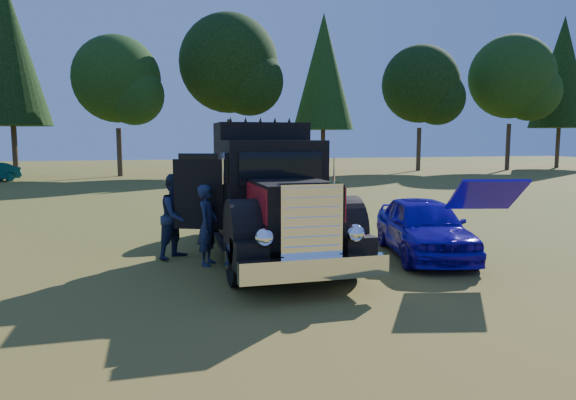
# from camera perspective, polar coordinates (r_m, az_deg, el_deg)

# --- Properties ---
(ground) EXTENTS (120.00, 120.00, 0.00)m
(ground) POSITION_cam_1_polar(r_m,az_deg,el_deg) (9.64, -3.53, -9.02)
(ground) COLOR #415A1A
(ground) RESTS_ON ground
(treeline) EXTENTS (72.10, 24.04, 13.84)m
(treeline) POSITION_cam_1_polar(r_m,az_deg,el_deg) (37.69, -24.11, 14.17)
(treeline) COLOR #2D2116
(treeline) RESTS_ON ground
(diamond_t_truck) EXTENTS (3.31, 7.16, 3.00)m
(diamond_t_truck) POSITION_cam_1_polar(r_m,az_deg,el_deg) (11.36, -2.16, -0.02)
(diamond_t_truck) COLOR black
(diamond_t_truck) RESTS_ON ground
(hotrod_coupe) EXTENTS (2.42, 4.34, 1.89)m
(hotrod_coupe) POSITION_cam_1_polar(r_m,az_deg,el_deg) (11.95, 14.88, -2.85)
(hotrod_coupe) COLOR #090798
(hotrod_coupe) RESTS_ON ground
(spectator_near) EXTENTS (0.61, 0.73, 1.69)m
(spectator_near) POSITION_cam_1_polar(r_m,az_deg,el_deg) (10.82, -8.91, -2.77)
(spectator_near) COLOR #1E2548
(spectator_near) RESTS_ON ground
(spectator_far) EXTENTS (1.14, 1.15, 1.87)m
(spectator_far) POSITION_cam_1_polar(r_m,az_deg,el_deg) (11.58, -12.25, -1.76)
(spectator_far) COLOR #1E2746
(spectator_far) RESTS_ON ground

